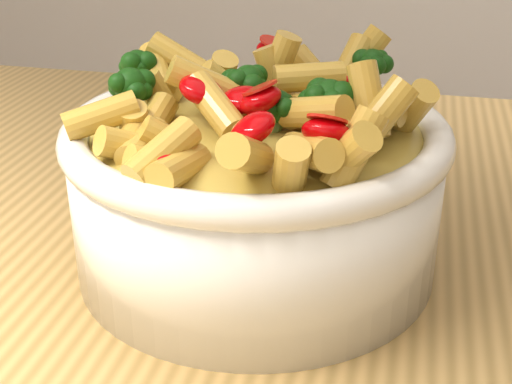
# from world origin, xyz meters

# --- Properties ---
(table) EXTENTS (1.20, 0.80, 0.90)m
(table) POSITION_xyz_m (0.00, 0.00, 0.80)
(table) COLOR #B0874B
(table) RESTS_ON ground
(serving_bowl) EXTENTS (0.25, 0.25, 0.11)m
(serving_bowl) POSITION_xyz_m (-0.04, -0.00, 0.95)
(serving_bowl) COLOR white
(serving_bowl) RESTS_ON table
(pasta_salad) EXTENTS (0.19, 0.19, 0.04)m
(pasta_salad) POSITION_xyz_m (-0.04, -0.00, 1.02)
(pasta_salad) COLOR gold
(pasta_salad) RESTS_ON serving_bowl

